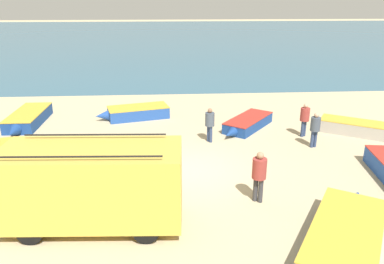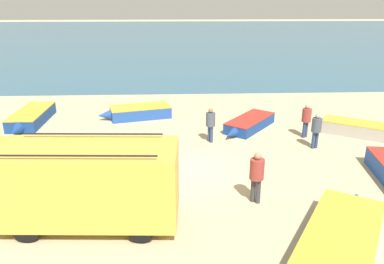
{
  "view_description": "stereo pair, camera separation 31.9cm",
  "coord_description": "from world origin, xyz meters",
  "px_view_note": "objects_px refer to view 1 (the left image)",
  "views": [
    {
      "loc": [
        -0.72,
        -12.89,
        6.28
      ],
      "look_at": [
        0.24,
        1.63,
        1.0
      ],
      "focal_mm": 35.0,
      "sensor_mm": 36.0,
      "label": 1
    },
    {
      "loc": [
        -0.4,
        -12.91,
        6.28
      ],
      "look_at": [
        0.24,
        1.63,
        1.0
      ],
      "focal_mm": 35.0,
      "sensor_mm": 36.0,
      "label": 2
    }
  ],
  "objects_px": {
    "fishing_rowboat_6": "(28,119)",
    "fisherman_3": "(259,172)",
    "fishing_rowboat_5": "(361,128)",
    "fisherman_0": "(305,117)",
    "fishing_rowboat_1": "(247,123)",
    "parked_van": "(92,184)",
    "fisherman_1": "(315,127)",
    "fishing_rowboat_4": "(346,235)",
    "fisherman_2": "(210,122)",
    "fishing_rowboat_3": "(136,112)"
  },
  "relations": [
    {
      "from": "parked_van",
      "to": "fishing_rowboat_6",
      "type": "relative_size",
      "value": 1.17
    },
    {
      "from": "fishing_rowboat_5",
      "to": "fisherman_2",
      "type": "bearing_deg",
      "value": -144.18
    },
    {
      "from": "parked_van",
      "to": "fishing_rowboat_4",
      "type": "xyz_separation_m",
      "value": [
        6.83,
        -1.49,
        -0.97
      ]
    },
    {
      "from": "fishing_rowboat_4",
      "to": "fishing_rowboat_5",
      "type": "height_order",
      "value": "fishing_rowboat_4"
    },
    {
      "from": "fisherman_1",
      "to": "fisherman_3",
      "type": "bearing_deg",
      "value": -54.26
    },
    {
      "from": "fishing_rowboat_1",
      "to": "fisherman_0",
      "type": "bearing_deg",
      "value": 100.1
    },
    {
      "from": "fishing_rowboat_1",
      "to": "fishing_rowboat_4",
      "type": "bearing_deg",
      "value": 42.14
    },
    {
      "from": "fishing_rowboat_6",
      "to": "fisherman_0",
      "type": "xyz_separation_m",
      "value": [
        13.69,
        -2.68,
        0.65
      ]
    },
    {
      "from": "fisherman_3",
      "to": "fishing_rowboat_6",
      "type": "bearing_deg",
      "value": -95.84
    },
    {
      "from": "fishing_rowboat_1",
      "to": "fishing_rowboat_6",
      "type": "xyz_separation_m",
      "value": [
        -11.26,
        1.38,
        0.05
      ]
    },
    {
      "from": "fishing_rowboat_3",
      "to": "fisherman_2",
      "type": "height_order",
      "value": "fisherman_2"
    },
    {
      "from": "fishing_rowboat_6",
      "to": "fisherman_1",
      "type": "height_order",
      "value": "fisherman_1"
    },
    {
      "from": "parked_van",
      "to": "fishing_rowboat_4",
      "type": "distance_m",
      "value": 7.05
    },
    {
      "from": "fishing_rowboat_1",
      "to": "fishing_rowboat_6",
      "type": "bearing_deg",
      "value": -58.88
    },
    {
      "from": "fishing_rowboat_1",
      "to": "fishing_rowboat_3",
      "type": "bearing_deg",
      "value": -72.18
    },
    {
      "from": "parked_van",
      "to": "fishing_rowboat_3",
      "type": "bearing_deg",
      "value": -89.44
    },
    {
      "from": "fishing_rowboat_4",
      "to": "fisherman_2",
      "type": "height_order",
      "value": "fisherman_2"
    },
    {
      "from": "fishing_rowboat_1",
      "to": "fisherman_0",
      "type": "xyz_separation_m",
      "value": [
        2.43,
        -1.29,
        0.69
      ]
    },
    {
      "from": "parked_van",
      "to": "fisherman_0",
      "type": "distance_m",
      "value": 10.94
    },
    {
      "from": "fishing_rowboat_5",
      "to": "fisherman_1",
      "type": "xyz_separation_m",
      "value": [
        -2.89,
        -1.4,
        0.63
      ]
    },
    {
      "from": "parked_van",
      "to": "fisherman_2",
      "type": "distance_m",
      "value": 7.55
    },
    {
      "from": "fishing_rowboat_3",
      "to": "fisherman_1",
      "type": "height_order",
      "value": "fisherman_1"
    },
    {
      "from": "fishing_rowboat_3",
      "to": "fishing_rowboat_4",
      "type": "distance_m",
      "value": 13.31
    },
    {
      "from": "fishing_rowboat_6",
      "to": "fishing_rowboat_1",
      "type": "bearing_deg",
      "value": 82.83
    },
    {
      "from": "fishing_rowboat_5",
      "to": "fisherman_0",
      "type": "distance_m",
      "value": 2.94
    },
    {
      "from": "fishing_rowboat_4",
      "to": "fishing_rowboat_3",
      "type": "bearing_deg",
      "value": 61.69
    },
    {
      "from": "parked_van",
      "to": "fisherman_1",
      "type": "distance_m",
      "value": 10.14
    },
    {
      "from": "fishing_rowboat_1",
      "to": "fisherman_2",
      "type": "relative_size",
      "value": 2.25
    },
    {
      "from": "parked_van",
      "to": "fishing_rowboat_5",
      "type": "relative_size",
      "value": 1.3
    },
    {
      "from": "fishing_rowboat_3",
      "to": "fishing_rowboat_1",
      "type": "bearing_deg",
      "value": 145.06
    },
    {
      "from": "fisherman_1",
      "to": "fishing_rowboat_1",
      "type": "bearing_deg",
      "value": -153.52
    },
    {
      "from": "parked_van",
      "to": "fishing_rowboat_5",
      "type": "xyz_separation_m",
      "value": [
        11.46,
        6.8,
        -0.99
      ]
    },
    {
      "from": "fisherman_1",
      "to": "fisherman_2",
      "type": "bearing_deg",
      "value": -117.67
    },
    {
      "from": "fisherman_3",
      "to": "parked_van",
      "type": "bearing_deg",
      "value": -45.08
    },
    {
      "from": "fishing_rowboat_3",
      "to": "fisherman_1",
      "type": "relative_size",
      "value": 2.55
    },
    {
      "from": "fishing_rowboat_5",
      "to": "fishing_rowboat_4",
      "type": "bearing_deg",
      "value": -86.83
    },
    {
      "from": "fishing_rowboat_3",
      "to": "fishing_rowboat_4",
      "type": "bearing_deg",
      "value": 104.11
    },
    {
      "from": "fisherman_0",
      "to": "fisherman_1",
      "type": "xyz_separation_m",
      "value": [
        -0.02,
        -1.36,
        -0.02
      ]
    },
    {
      "from": "fishing_rowboat_6",
      "to": "fisherman_3",
      "type": "bearing_deg",
      "value": 49.91
    },
    {
      "from": "fishing_rowboat_5",
      "to": "fisherman_1",
      "type": "relative_size",
      "value": 2.52
    },
    {
      "from": "fishing_rowboat_6",
      "to": "fisherman_3",
      "type": "height_order",
      "value": "fisherman_3"
    },
    {
      "from": "fisherman_1",
      "to": "fisherman_2",
      "type": "xyz_separation_m",
      "value": [
        -4.51,
        0.95,
        0.01
      ]
    },
    {
      "from": "fishing_rowboat_6",
      "to": "fisherman_1",
      "type": "xyz_separation_m",
      "value": [
        13.67,
        -4.04,
        0.63
      ]
    },
    {
      "from": "parked_van",
      "to": "fisherman_2",
      "type": "relative_size",
      "value": 3.25
    },
    {
      "from": "fishing_rowboat_3",
      "to": "fisherman_0",
      "type": "xyz_separation_m",
      "value": [
        8.16,
        -3.42,
        0.65
      ]
    },
    {
      "from": "fishing_rowboat_6",
      "to": "fisherman_0",
      "type": "relative_size",
      "value": 2.76
    },
    {
      "from": "fisherman_3",
      "to": "fisherman_2",
      "type": "bearing_deg",
      "value": -135.69
    },
    {
      "from": "fishing_rowboat_6",
      "to": "fisherman_1",
      "type": "relative_size",
      "value": 2.81
    },
    {
      "from": "fishing_rowboat_4",
      "to": "fisherman_0",
      "type": "distance_m",
      "value": 8.47
    },
    {
      "from": "parked_van",
      "to": "fisherman_3",
      "type": "distance_m",
      "value": 5.13
    }
  ]
}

